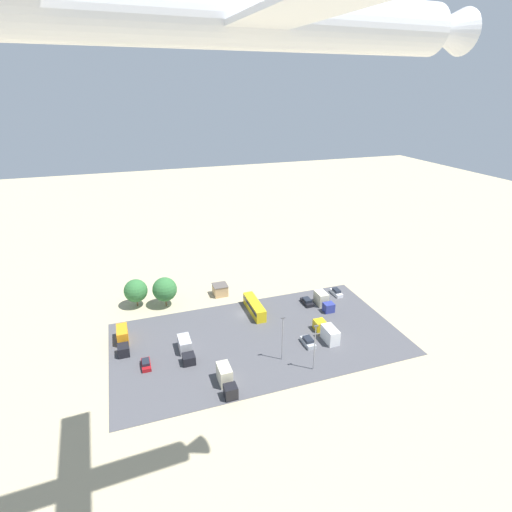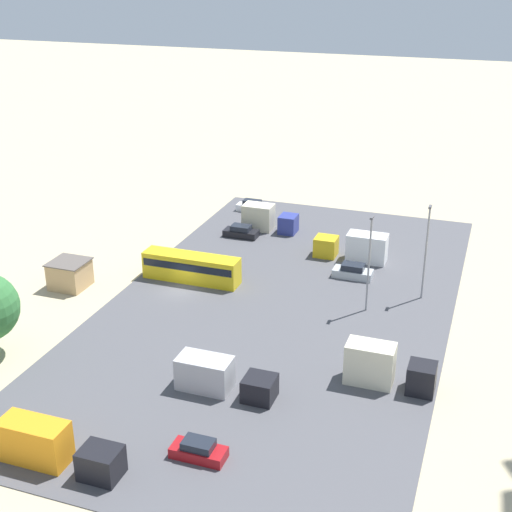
# 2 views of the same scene
# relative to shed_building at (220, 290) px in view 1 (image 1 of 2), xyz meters

# --- Properties ---
(ground_plane) EXTENTS (400.00, 400.00, 0.00)m
(ground_plane) POSITION_rel_shed_building_xyz_m (-3.00, 11.67, -1.52)
(ground_plane) COLOR tan
(parking_lot_surface) EXTENTS (63.99, 34.28, 0.08)m
(parking_lot_surface) POSITION_rel_shed_building_xyz_m (-3.00, 22.96, -1.48)
(parking_lot_surface) COLOR #4C4C51
(parking_lot_surface) RESTS_ON ground
(shed_building) EXTENTS (3.88, 3.93, 3.02)m
(shed_building) POSITION_rel_shed_building_xyz_m (0.00, 0.00, 0.00)
(shed_building) COLOR tan
(shed_building) RESTS_ON ground
(bus) EXTENTS (2.53, 10.93, 3.03)m
(bus) POSITION_rel_shed_building_xyz_m (-5.80, 11.86, 0.19)
(bus) COLOR gold
(bus) RESTS_ON ground
(parked_car_0) EXTENTS (1.78, 4.04, 1.42)m
(parked_car_0) POSITION_rel_shed_building_xyz_m (21.77, 24.78, -0.85)
(parked_car_0) COLOR maroon
(parked_car_0) RESTS_ON ground
(parked_car_1) EXTENTS (1.97, 4.41, 1.61)m
(parked_car_1) POSITION_rel_shed_building_xyz_m (-12.56, 28.56, -0.77)
(parked_car_1) COLOR #ADB2B7
(parked_car_1) RESTS_ON ground
(parked_car_2) EXTENTS (1.72, 4.38, 1.62)m
(parked_car_2) POSITION_rel_shed_building_xyz_m (-29.92, 10.35, -0.76)
(parked_car_2) COLOR silver
(parked_car_2) RESTS_ON ground
(parked_car_3) EXTENTS (1.98, 4.39, 1.53)m
(parked_car_3) POSITION_rel_shed_building_xyz_m (-20.13, 12.34, -0.80)
(parked_car_3) COLOR black
(parked_car_3) RESTS_ON ground
(parked_truck_0) EXTENTS (2.32, 9.25, 3.15)m
(parked_truck_0) POSITION_rel_shed_building_xyz_m (25.84, 15.40, 0.00)
(parked_truck_0) COLOR black
(parked_truck_0) RESTS_ON ground
(parked_truck_1) EXTENTS (2.51, 8.38, 2.82)m
(parked_truck_1) POSITION_rel_shed_building_xyz_m (13.35, 23.04, -0.15)
(parked_truck_1) COLOR black
(parked_truck_1) RESTS_ON ground
(parked_truck_2) EXTENTS (2.55, 7.16, 3.34)m
(parked_truck_2) POSITION_rel_shed_building_xyz_m (-23.56, 14.66, 0.09)
(parked_truck_2) COLOR navy
(parked_truck_2) RESTS_ON ground
(parked_truck_3) EXTENTS (2.50, 8.55, 3.34)m
(parked_truck_3) POSITION_rel_shed_building_xyz_m (-17.68, 27.68, 0.09)
(parked_truck_3) COLOR gold
(parked_truck_3) RESTS_ON ground
(parked_truck_4) EXTENTS (2.34, 7.50, 3.59)m
(parked_truck_4) POSITION_rel_shed_building_xyz_m (7.91, 35.65, 0.20)
(parked_truck_4) COLOR black
(parked_truck_4) RESTS_ON ground
(tree_near_shed) EXTENTS (6.21, 6.21, 7.87)m
(tree_near_shed) POSITION_rel_shed_building_xyz_m (14.74, 1.16, 3.25)
(tree_near_shed) COLOR brown
(tree_near_shed) RESTS_ON ground
(tree_apron_mid) EXTENTS (5.92, 5.92, 7.42)m
(tree_apron_mid) POSITION_rel_shed_building_xyz_m (21.77, -1.08, 2.94)
(tree_apron_mid) COLOR brown
(tree_apron_mid) RESTS_ON ground
(light_pole_lot_centre) EXTENTS (0.90, 0.28, 10.25)m
(light_pole_lot_centre) POSITION_rel_shed_building_xyz_m (-9.85, 36.53, 4.12)
(light_pole_lot_centre) COLOR gray
(light_pole_lot_centre) RESTS_ON ground
(light_pole_lot_edge) EXTENTS (0.90, 0.28, 10.13)m
(light_pole_lot_edge) POSITION_rel_shed_building_xyz_m (-5.11, 31.56, 4.06)
(light_pole_lot_edge) COLOR gray
(light_pole_lot_edge) RESTS_ON ground
(airplane) EXTENTS (35.35, 28.88, 8.69)m
(airplane) POSITION_rel_shed_building_xyz_m (11.15, 64.69, 54.94)
(airplane) COLOR white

